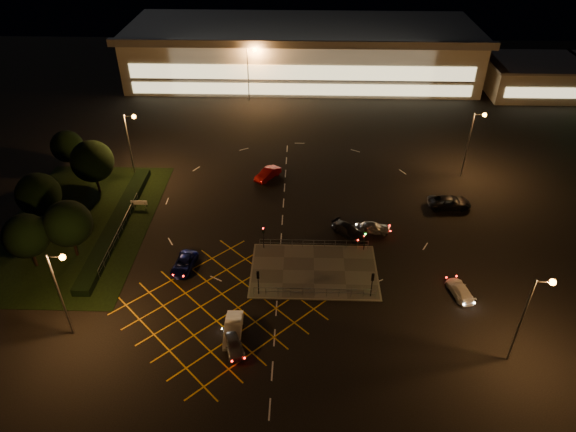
{
  "coord_description": "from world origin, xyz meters",
  "views": [
    {
      "loc": [
        0.36,
        -46.38,
        38.63
      ],
      "look_at": [
        -1.21,
        6.05,
        2.0
      ],
      "focal_mm": 32.0,
      "sensor_mm": 36.0,
      "label": 1
    }
  ],
  "objects_px": {
    "signal_se": "(372,280)",
    "car_east_grey": "(449,202)",
    "car_near_silver": "(233,343)",
    "car_circ_red": "(268,174)",
    "car_queue_white": "(233,329)",
    "car_far_dkgrey": "(348,231)",
    "signal_ne": "(365,235)",
    "car_approach_white": "(460,290)",
    "car_right_silver": "(373,227)",
    "signal_nw": "(263,233)",
    "car_left_blue": "(184,264)",
    "signal_sw": "(258,278)"
  },
  "relations": [
    {
      "from": "signal_sw",
      "to": "car_east_grey",
      "type": "relative_size",
      "value": 0.55
    },
    {
      "from": "car_near_silver",
      "to": "car_far_dkgrey",
      "type": "bearing_deg",
      "value": 36.65
    },
    {
      "from": "signal_nw",
      "to": "car_near_silver",
      "type": "xyz_separation_m",
      "value": [
        -1.87,
        -15.39,
        -1.67
      ]
    },
    {
      "from": "signal_ne",
      "to": "car_far_dkgrey",
      "type": "relative_size",
      "value": 0.67
    },
    {
      "from": "signal_nw",
      "to": "car_approach_white",
      "type": "distance_m",
      "value": 22.89
    },
    {
      "from": "signal_se",
      "to": "car_circ_red",
      "type": "bearing_deg",
      "value": -62.88
    },
    {
      "from": "signal_se",
      "to": "car_east_grey",
      "type": "distance_m",
      "value": 21.58
    },
    {
      "from": "signal_nw",
      "to": "car_far_dkgrey",
      "type": "relative_size",
      "value": 0.67
    },
    {
      "from": "car_far_dkgrey",
      "to": "car_circ_red",
      "type": "relative_size",
      "value": 1.03
    },
    {
      "from": "signal_ne",
      "to": "car_left_blue",
      "type": "bearing_deg",
      "value": -169.46
    },
    {
      "from": "signal_nw",
      "to": "car_left_blue",
      "type": "height_order",
      "value": "signal_nw"
    },
    {
      "from": "car_queue_white",
      "to": "car_circ_red",
      "type": "height_order",
      "value": "car_queue_white"
    },
    {
      "from": "signal_ne",
      "to": "car_approach_white",
      "type": "bearing_deg",
      "value": -37.3
    },
    {
      "from": "car_near_silver",
      "to": "car_approach_white",
      "type": "distance_m",
      "value": 24.83
    },
    {
      "from": "signal_sw",
      "to": "signal_nw",
      "type": "relative_size",
      "value": 1.0
    },
    {
      "from": "car_right_silver",
      "to": "car_approach_white",
      "type": "bearing_deg",
      "value": -140.87
    },
    {
      "from": "signal_ne",
      "to": "car_right_silver",
      "type": "relative_size",
      "value": 0.76
    },
    {
      "from": "car_circ_red",
      "to": "car_approach_white",
      "type": "xyz_separation_m",
      "value": [
        22.17,
        -23.85,
        -0.13
      ]
    },
    {
      "from": "signal_se",
      "to": "car_far_dkgrey",
      "type": "height_order",
      "value": "signal_se"
    },
    {
      "from": "car_right_silver",
      "to": "car_near_silver",
      "type": "bearing_deg",
      "value": 143.99
    },
    {
      "from": "car_queue_white",
      "to": "car_far_dkgrey",
      "type": "height_order",
      "value": "car_queue_white"
    },
    {
      "from": "signal_sw",
      "to": "car_circ_red",
      "type": "bearing_deg",
      "value": -88.71
    },
    {
      "from": "signal_ne",
      "to": "signal_nw",
      "type": "bearing_deg",
      "value": 180.0
    },
    {
      "from": "car_queue_white",
      "to": "car_right_silver",
      "type": "relative_size",
      "value": 1.11
    },
    {
      "from": "signal_sw",
      "to": "car_left_blue",
      "type": "height_order",
      "value": "signal_sw"
    },
    {
      "from": "signal_sw",
      "to": "car_circ_red",
      "type": "distance_m",
      "value": 24.57
    },
    {
      "from": "signal_nw",
      "to": "car_near_silver",
      "type": "height_order",
      "value": "signal_nw"
    },
    {
      "from": "car_east_grey",
      "to": "signal_nw",
      "type": "bearing_deg",
      "value": 108.71
    },
    {
      "from": "car_far_dkgrey",
      "to": "signal_se",
      "type": "bearing_deg",
      "value": -125.93
    },
    {
      "from": "signal_nw",
      "to": "car_circ_red",
      "type": "height_order",
      "value": "signal_nw"
    },
    {
      "from": "signal_ne",
      "to": "car_approach_white",
      "type": "height_order",
      "value": "signal_ne"
    },
    {
      "from": "car_circ_red",
      "to": "car_approach_white",
      "type": "relative_size",
      "value": 1.07
    },
    {
      "from": "car_circ_red",
      "to": "car_east_grey",
      "type": "height_order",
      "value": "car_east_grey"
    },
    {
      "from": "car_east_grey",
      "to": "signal_se",
      "type": "bearing_deg",
      "value": 142.17
    },
    {
      "from": "signal_nw",
      "to": "car_queue_white",
      "type": "relative_size",
      "value": 0.68
    },
    {
      "from": "car_left_blue",
      "to": "car_circ_red",
      "type": "distance_m",
      "value": 22.03
    },
    {
      "from": "signal_se",
      "to": "car_right_silver",
      "type": "xyz_separation_m",
      "value": [
        1.48,
        11.71,
        -1.66
      ]
    },
    {
      "from": "signal_sw",
      "to": "signal_se",
      "type": "distance_m",
      "value": 12.0
    },
    {
      "from": "signal_ne",
      "to": "car_near_silver",
      "type": "xyz_separation_m",
      "value": [
        -13.87,
        -15.39,
        -1.67
      ]
    },
    {
      "from": "car_near_silver",
      "to": "car_east_grey",
      "type": "height_order",
      "value": "car_east_grey"
    },
    {
      "from": "car_far_dkgrey",
      "to": "car_east_grey",
      "type": "xyz_separation_m",
      "value": [
        13.93,
        6.68,
        0.11
      ]
    },
    {
      "from": "car_near_silver",
      "to": "car_left_blue",
      "type": "relative_size",
      "value": 0.87
    },
    {
      "from": "car_near_silver",
      "to": "car_circ_red",
      "type": "relative_size",
      "value": 0.89
    },
    {
      "from": "car_left_blue",
      "to": "car_right_silver",
      "type": "bearing_deg",
      "value": 25.99
    },
    {
      "from": "signal_sw",
      "to": "car_left_blue",
      "type": "bearing_deg",
      "value": -24.9
    },
    {
      "from": "signal_se",
      "to": "car_queue_white",
      "type": "relative_size",
      "value": 0.68
    },
    {
      "from": "signal_sw",
      "to": "car_east_grey",
      "type": "distance_m",
      "value": 30.07
    },
    {
      "from": "signal_ne",
      "to": "car_queue_white",
      "type": "bearing_deg",
      "value": -135.67
    },
    {
      "from": "signal_sw",
      "to": "car_far_dkgrey",
      "type": "height_order",
      "value": "signal_sw"
    },
    {
      "from": "signal_sw",
      "to": "car_near_silver",
      "type": "distance_m",
      "value": 7.82
    }
  ]
}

